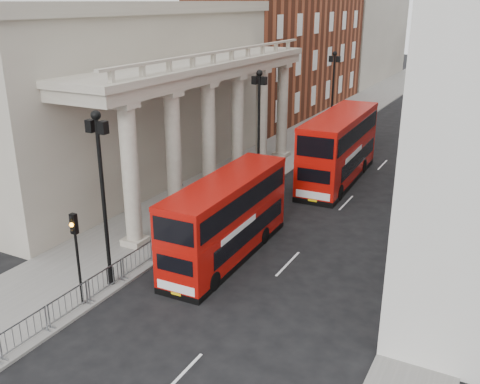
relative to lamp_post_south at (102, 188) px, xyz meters
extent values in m
plane|color=black|center=(0.60, -4.00, -4.91)|extent=(260.00, 260.00, 0.00)
cube|color=slate|center=(-2.40, 26.00, -4.85)|extent=(6.00, 140.00, 0.12)
cube|color=slate|center=(14.10, 26.00, -4.85)|extent=(3.00, 140.00, 0.12)
cube|color=slate|center=(0.55, 26.00, -4.84)|extent=(0.20, 140.00, 0.14)
cube|color=gray|center=(-9.90, 14.00, 1.09)|extent=(9.00, 28.00, 12.00)
cube|color=brown|center=(-9.90, 44.00, 6.09)|extent=(9.00, 32.00, 22.00)
cube|color=gray|center=(-9.90, 76.00, 5.09)|extent=(9.00, 30.00, 20.00)
cube|color=#60605E|center=(6.60, 88.00, -0.91)|extent=(8.00, 8.00, 8.00)
cylinder|color=black|center=(0.00, 0.00, -4.39)|extent=(0.36, 0.36, 0.80)
cylinder|color=black|center=(0.00, 0.00, -0.79)|extent=(0.18, 0.18, 8.00)
sphere|color=black|center=(0.00, 0.00, 3.31)|extent=(0.44, 0.44, 0.44)
cube|color=black|center=(0.35, 0.00, 2.81)|extent=(0.35, 0.35, 0.55)
cube|color=black|center=(-0.35, 0.00, 2.81)|extent=(0.35, 0.35, 0.55)
cylinder|color=black|center=(0.00, 16.00, -4.39)|extent=(0.36, 0.36, 0.80)
cylinder|color=black|center=(0.00, 16.00, -0.79)|extent=(0.18, 0.18, 8.00)
sphere|color=black|center=(0.00, 16.00, 3.31)|extent=(0.44, 0.44, 0.44)
cube|color=black|center=(0.35, 16.00, 2.81)|extent=(0.35, 0.35, 0.55)
cube|color=black|center=(-0.35, 16.00, 2.81)|extent=(0.35, 0.35, 0.55)
cylinder|color=black|center=(0.00, 32.00, -4.39)|extent=(0.36, 0.36, 0.80)
cylinder|color=black|center=(0.00, 32.00, -0.79)|extent=(0.18, 0.18, 8.00)
sphere|color=black|center=(0.00, 32.00, 3.31)|extent=(0.44, 0.44, 0.44)
cube|color=black|center=(0.35, 32.00, 2.81)|extent=(0.35, 0.35, 0.55)
cube|color=black|center=(-0.35, 32.00, 2.81)|extent=(0.35, 0.35, 0.55)
cylinder|color=black|center=(0.10, -2.00, -3.09)|extent=(0.12, 0.12, 3.40)
cube|color=black|center=(0.10, -2.00, -0.94)|extent=(0.28, 0.22, 0.90)
sphere|color=black|center=(0.10, -2.13, -0.64)|extent=(0.18, 0.18, 0.18)
sphere|color=orange|center=(0.10, -2.13, -0.94)|extent=(0.18, 0.18, 0.18)
sphere|color=black|center=(0.10, -2.13, -1.24)|extent=(0.18, 0.18, 0.18)
cube|color=gray|center=(0.25, -5.30, -4.24)|extent=(0.50, 2.30, 1.10)
cube|color=gray|center=(0.25, -2.95, -4.24)|extent=(0.50, 2.30, 1.10)
cube|color=gray|center=(0.25, -0.60, -4.24)|extent=(0.50, 2.30, 1.10)
cube|color=gray|center=(0.25, 1.75, -4.24)|extent=(0.50, 2.30, 1.10)
cube|color=gray|center=(0.25, 4.10, -4.24)|extent=(0.50, 2.30, 1.10)
cube|color=gray|center=(0.25, 6.45, -4.24)|extent=(0.50, 2.30, 1.10)
cube|color=#A40C07|center=(3.37, 5.34, -3.63)|extent=(2.60, 10.01, 1.90)
cube|color=#A40C07|center=(3.37, 5.34, -1.66)|extent=(2.60, 10.01, 1.66)
cube|color=#A40C07|center=(3.37, 5.34, -0.71)|extent=(2.64, 10.05, 0.24)
cube|color=black|center=(3.37, 5.34, -4.75)|extent=(2.62, 10.01, 0.33)
cube|color=black|center=(3.37, 5.34, -3.39)|extent=(2.61, 8.12, 0.95)
cube|color=black|center=(3.37, 5.34, -1.57)|extent=(2.65, 9.44, 1.04)
cube|color=white|center=(3.49, 0.37, -4.29)|extent=(1.99, 0.10, 0.43)
cube|color=yellow|center=(3.49, 0.36, -4.61)|extent=(0.52, 0.05, 0.12)
cylinder|color=black|center=(2.38, 1.85, -4.44)|extent=(0.33, 0.96, 0.95)
cylinder|color=black|center=(4.53, 1.90, -4.44)|extent=(0.33, 0.96, 0.95)
cylinder|color=black|center=(2.25, 7.64, -4.44)|extent=(0.33, 0.96, 0.95)
cylinder|color=black|center=(4.39, 7.69, -4.44)|extent=(0.33, 0.96, 0.95)
cube|color=#BA0E08|center=(4.54, 20.33, -3.40)|extent=(3.21, 11.82, 2.23)
cube|color=#BA0E08|center=(4.54, 20.33, -1.09)|extent=(3.21, 11.82, 1.95)
cube|color=#BA0E08|center=(4.54, 20.33, 0.03)|extent=(3.26, 11.87, 0.28)
cube|color=black|center=(4.54, 20.33, -4.72)|extent=(3.24, 11.82, 0.39)
cube|color=black|center=(4.54, 20.33, -3.12)|extent=(3.20, 9.59, 1.12)
cube|color=black|center=(4.54, 20.33, -0.97)|extent=(3.26, 11.15, 1.23)
cube|color=white|center=(4.75, 14.48, -4.19)|extent=(2.35, 0.15, 0.50)
cube|color=yellow|center=(4.75, 14.47, -4.55)|extent=(0.62, 0.07, 0.15)
cylinder|color=black|center=(3.43, 16.21, -4.35)|extent=(0.40, 1.13, 1.12)
cylinder|color=black|center=(5.95, 16.30, -4.35)|extent=(0.40, 1.13, 1.12)
cylinder|color=black|center=(3.18, 23.02, -4.35)|extent=(0.40, 1.13, 1.12)
cylinder|color=black|center=(5.70, 23.11, -4.35)|extent=(0.40, 1.13, 1.12)
imported|color=black|center=(-3.22, 10.52, -3.86)|extent=(0.81, 0.73, 1.86)
imported|color=black|center=(-4.08, 15.70, -3.91)|extent=(0.86, 0.68, 1.77)
imported|color=black|center=(-2.80, 17.65, -3.89)|extent=(1.05, 0.97, 1.80)
camera|label=1|loc=(15.97, -17.04, 7.90)|focal=40.00mm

